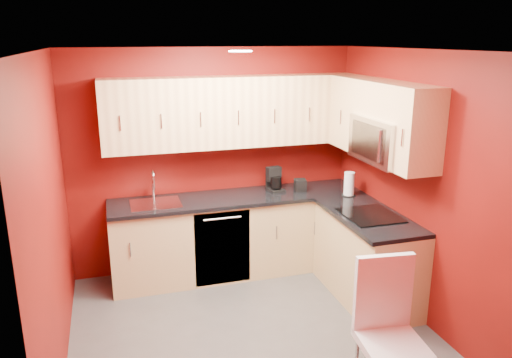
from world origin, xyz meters
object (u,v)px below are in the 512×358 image
napkin_holder (300,185)px  microwave (386,140)px  sink (155,200)px  dining_chair (392,337)px  paper_towel (349,184)px  coffee_maker (276,180)px

napkin_holder → microwave: bearing=-64.2°
microwave → napkin_holder: microwave is taller
sink → napkin_holder: size_ratio=3.84×
microwave → sink: bearing=154.4°
microwave → sink: 2.43m
microwave → dining_chair: 1.92m
paper_towel → dining_chair: bearing=-108.2°
coffee_maker → paper_towel: coffee_maker is taller
napkin_holder → dining_chair: dining_chair is taller
napkin_holder → dining_chair: (-0.23, -2.37, -0.43)m
paper_towel → coffee_maker: bearing=151.0°
napkin_holder → coffee_maker: bearing=163.8°
sink → dining_chair: (1.40, -2.40, -0.40)m
coffee_maker → dining_chair: 2.50m
microwave → dining_chair: (-0.69, -1.40, -1.11)m
coffee_maker → paper_towel: size_ratio=1.02×
napkin_holder → paper_towel: (0.45, -0.32, 0.06)m
coffee_maker → napkin_holder: size_ratio=1.99×
coffee_maker → dining_chair: bearing=-98.4°
coffee_maker → dining_chair: (0.04, -2.45, -0.50)m
microwave → sink: (-2.09, 1.00, -0.72)m
microwave → napkin_holder: bearing=115.8°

